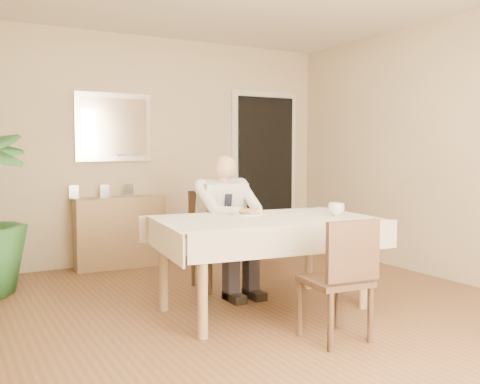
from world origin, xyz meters
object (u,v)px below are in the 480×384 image
dining_table (264,228)px  coffee_mug (336,209)px  sideboard (120,232)px  chair_near (342,274)px  chair_far (215,233)px  seated_man (229,217)px

dining_table → coffee_mug: coffee_mug is taller
sideboard → coffee_mug: bearing=-61.1°
dining_table → sideboard: (-0.55, 2.16, -0.28)m
dining_table → chair_near: chair_near is taller
dining_table → coffee_mug: 0.63m
chair_far → seated_man: bearing=-84.4°
chair_far → coffee_mug: bearing=-55.5°
dining_table → seated_man: seated_man is taller
dining_table → chair_far: size_ratio=2.02×
chair_near → seated_man: seated_man is taller
chair_near → coffee_mug: 0.95m
chair_far → chair_near: (0.06, -1.77, -0.04)m
seated_man → sideboard: (-0.55, 1.57, -0.30)m
chair_far → sideboard: 1.40m
chair_near → sideboard: size_ratio=0.86×
chair_near → sideboard: chair_near is taller
seated_man → sideboard: bearing=109.3°
dining_table → seated_man: 0.59m
dining_table → chair_far: bearing=96.8°
sideboard → chair_far: bearing=-63.7°
dining_table → chair_near: size_ratio=2.19×
chair_near → coffee_mug: bearing=58.6°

